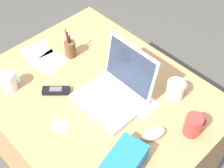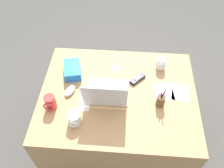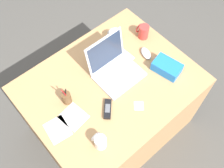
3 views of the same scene
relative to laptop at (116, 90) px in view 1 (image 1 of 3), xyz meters
The scene contains 14 objects.
ground_plane 0.79m from the laptop, 147.98° to the right, with size 6.00×6.00×0.00m, color #4C4944.
desk 0.43m from the laptop, 147.98° to the right, with size 1.16×0.92×0.73m, color tan.
laptop is the anchor object (origin of this frame).
computer_mouse 0.28m from the laptop, ahead, with size 0.06×0.11×0.03m, color silver.
coffee_mug_white 0.29m from the laptop, 47.94° to the left, with size 0.09×0.10×0.09m.
coffee_mug_tall 0.53m from the laptop, 140.31° to the right, with size 0.07×0.09×0.10m.
coffee_mug_spare 0.39m from the laptop, 15.41° to the left, with size 0.08×0.09×0.11m.
cordless_phone 0.30m from the laptop, 139.44° to the right, with size 0.12×0.13×0.03m.
pen_holder 0.39m from the laptop, behind, with size 0.06×0.06×0.17m.
snack_bag 0.37m from the laptop, 38.59° to the right, with size 0.12×0.19×0.07m, color blue.
paper_note_near_laptop 0.56m from the laptop, behind, with size 0.13×0.16×0.00m, color white.
paper_note_left 0.43m from the laptop, 168.26° to the right, with size 0.14×0.16×0.00m, color white.
paper_note_right 0.17m from the laptop, 20.26° to the left, with size 0.07×0.13×0.00m, color white.
paper_note_front 0.31m from the laptop, 100.06° to the right, with size 0.06×0.06×0.00m, color white.
Camera 1 is at (0.77, -0.63, 1.91)m, focal length 50.00 mm.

